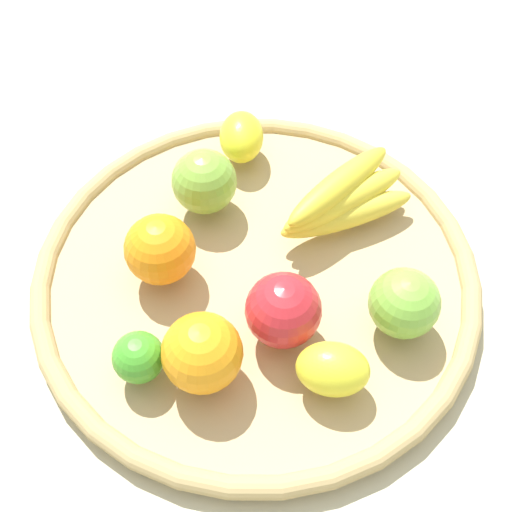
% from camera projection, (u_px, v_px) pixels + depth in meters
% --- Properties ---
extents(ground_plane, '(2.40, 2.40, 0.00)m').
position_uv_depth(ground_plane, '(256.00, 283.00, 0.71)').
color(ground_plane, '#BFB89B').
rests_on(ground_plane, ground).
extents(basket, '(0.47, 0.47, 0.03)m').
position_uv_depth(basket, '(256.00, 275.00, 0.70)').
color(basket, tan).
rests_on(basket, ground_plane).
extents(apple_1, '(0.10, 0.10, 0.07)m').
position_uv_depth(apple_1, '(204.00, 182.00, 0.71)').
color(apple_1, '#7CB13C').
rests_on(apple_1, basket).
extents(orange_0, '(0.10, 0.10, 0.07)m').
position_uv_depth(orange_0, '(202.00, 353.00, 0.59)').
color(orange_0, orange).
rests_on(orange_0, basket).
extents(lemon_1, '(0.09, 0.08, 0.05)m').
position_uv_depth(lemon_1, '(241.00, 137.00, 0.77)').
color(lemon_1, yellow).
rests_on(lemon_1, basket).
extents(apple_2, '(0.09, 0.09, 0.07)m').
position_uv_depth(apple_2, '(404.00, 303.00, 0.62)').
color(apple_2, '#7AB940').
rests_on(apple_2, basket).
extents(banana_bunch, '(0.08, 0.16, 0.06)m').
position_uv_depth(banana_bunch, '(343.00, 200.00, 0.71)').
color(banana_bunch, yellow).
rests_on(banana_bunch, basket).
extents(orange_1, '(0.09, 0.09, 0.07)m').
position_uv_depth(orange_1, '(160.00, 249.00, 0.66)').
color(orange_1, orange).
rests_on(orange_1, basket).
extents(lemon_0, '(0.08, 0.08, 0.05)m').
position_uv_depth(lemon_0, '(330.00, 371.00, 0.59)').
color(lemon_0, yellow).
rests_on(lemon_0, basket).
extents(apple_0, '(0.09, 0.09, 0.07)m').
position_uv_depth(apple_0, '(283.00, 310.00, 0.62)').
color(apple_0, red).
rests_on(apple_0, basket).
extents(lime_0, '(0.07, 0.07, 0.05)m').
position_uv_depth(lime_0, '(139.00, 357.00, 0.60)').
color(lime_0, green).
rests_on(lime_0, basket).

